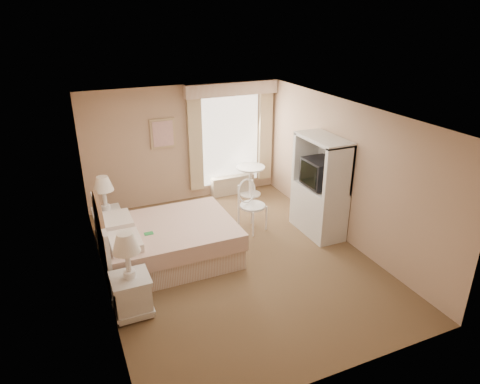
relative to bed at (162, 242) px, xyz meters
name	(u,v)px	position (x,y,z in m)	size (l,w,h in m)	color
room	(235,191)	(1.12, -0.44, 0.89)	(4.21, 5.51, 2.51)	brown
window	(232,136)	(2.17, 2.21, 0.98)	(2.05, 0.22, 2.51)	white
framed_art	(163,134)	(0.67, 2.27, 1.19)	(0.52, 0.04, 0.62)	tan
bed	(162,242)	(0.00, 0.00, 0.00)	(2.15, 1.68, 1.49)	tan
nightstand_near	(131,285)	(-0.72, -1.17, 0.11)	(0.51, 0.51, 1.24)	silver
nightstand_far	(107,216)	(-0.72, 1.14, 0.09)	(0.49, 0.49, 1.20)	silver
round_table	(250,176)	(2.50, 1.94, 0.09)	(0.64, 0.64, 0.68)	white
cafe_chair	(250,201)	(1.80, 0.45, 0.22)	(0.62, 0.62, 0.99)	white
armoire	(320,194)	(2.93, -0.15, 0.41)	(0.56, 1.11, 1.85)	silver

